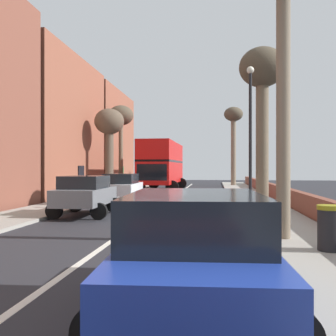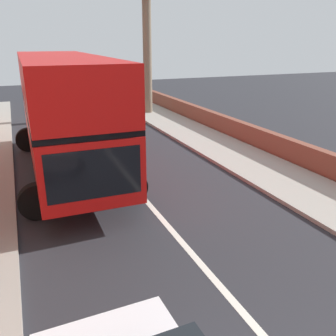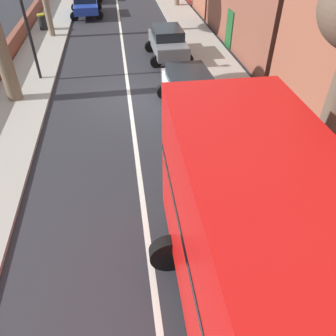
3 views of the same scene
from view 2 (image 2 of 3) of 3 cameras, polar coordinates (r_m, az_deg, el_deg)
name	(u,v)px [view 2 (image 2 of 3)]	position (r m, az deg, el deg)	size (l,w,h in m)	color
double_decker_bus	(64,108)	(13.14, -15.88, 9.06)	(3.65, 10.06, 4.06)	red
street_tree_right_5	(146,2)	(23.67, -3.40, 24.50)	(2.00, 2.00, 8.29)	#7A6B56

